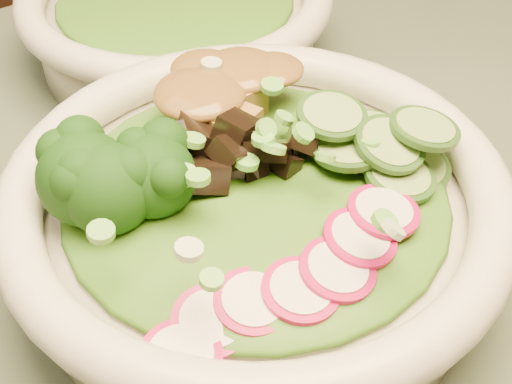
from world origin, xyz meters
TOP-DOWN VIEW (x-y plane):
  - dining_table at (0.00, 0.00)m, footprint 1.20×0.80m
  - salad_bowl at (-0.19, -0.04)m, footprint 0.31×0.31m
  - side_bowl at (-0.10, 0.21)m, footprint 0.28×0.28m
  - lettuce_bed at (-0.19, -0.04)m, footprint 0.23×0.23m
  - broccoli_florets at (-0.26, -0.03)m, footprint 0.09×0.08m
  - radish_slices at (-0.21, -0.12)m, footprint 0.13×0.05m
  - cucumber_slices at (-0.12, -0.07)m, footprint 0.08×0.08m
  - mushroom_heap at (-0.19, -0.03)m, footprint 0.08×0.08m
  - tofu_cubes at (-0.17, 0.03)m, footprint 0.10×0.07m
  - peanut_sauce at (-0.17, 0.03)m, footprint 0.08×0.06m
  - scallion_garnish at (-0.19, -0.04)m, footprint 0.22×0.22m

SIDE VIEW (x-z plane):
  - dining_table at x=0.00m, z-range 0.26..1.01m
  - side_bowl at x=-0.10m, z-range 0.75..0.83m
  - salad_bowl at x=-0.19m, z-range 0.75..0.84m
  - lettuce_bed at x=-0.19m, z-range 0.80..0.83m
  - radish_slices at x=-0.21m, z-range 0.81..0.83m
  - cucumber_slices at x=-0.12m, z-range 0.81..0.85m
  - tofu_cubes at x=-0.17m, z-range 0.81..0.85m
  - mushroom_heap at x=-0.19m, z-range 0.81..0.86m
  - broccoli_florets at x=-0.26m, z-range 0.81..0.86m
  - scallion_garnish at x=-0.19m, z-range 0.83..0.86m
  - peanut_sauce at x=-0.17m, z-range 0.84..0.86m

